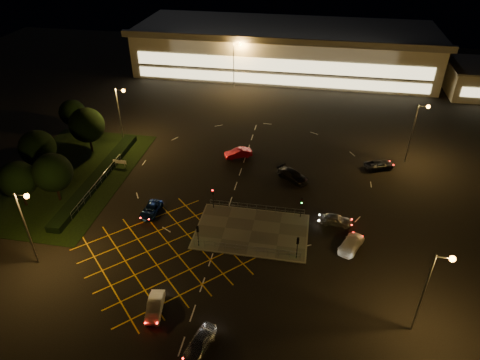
% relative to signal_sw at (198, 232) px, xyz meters
% --- Properties ---
extents(ground, '(180.00, 180.00, 0.00)m').
position_rel_signal_sw_xyz_m(ground, '(4.00, 5.99, -2.37)').
color(ground, black).
rests_on(ground, ground).
extents(pedestrian_island, '(14.00, 9.00, 0.12)m').
position_rel_signal_sw_xyz_m(pedestrian_island, '(6.00, 3.99, -2.31)').
color(pedestrian_island, '#4C4944').
rests_on(pedestrian_island, ground).
extents(grass_verge, '(18.00, 30.00, 0.08)m').
position_rel_signal_sw_xyz_m(grass_verge, '(-24.00, 11.99, -2.33)').
color(grass_verge, black).
rests_on(grass_verge, ground).
extents(hedge, '(2.00, 26.00, 1.00)m').
position_rel_signal_sw_xyz_m(hedge, '(-19.00, 11.99, -1.87)').
color(hedge, black).
rests_on(hedge, ground).
extents(supermarket, '(72.00, 26.50, 10.50)m').
position_rel_signal_sw_xyz_m(supermarket, '(4.00, 67.95, 2.95)').
color(supermarket, beige).
rests_on(supermarket, ground).
extents(streetlight_sw, '(1.78, 0.56, 10.03)m').
position_rel_signal_sw_xyz_m(streetlight_sw, '(-17.56, -6.01, 4.20)').
color(streetlight_sw, slate).
rests_on(streetlight_sw, ground).
extents(streetlight_se, '(1.78, 0.56, 10.03)m').
position_rel_signal_sw_xyz_m(streetlight_se, '(24.44, -8.01, 4.20)').
color(streetlight_se, slate).
rests_on(streetlight_se, ground).
extents(streetlight_nw, '(1.78, 0.56, 10.03)m').
position_rel_signal_sw_xyz_m(streetlight_nw, '(-19.56, 23.99, 4.20)').
color(streetlight_nw, slate).
rests_on(streetlight_nw, ground).
extents(streetlight_ne, '(1.78, 0.56, 10.03)m').
position_rel_signal_sw_xyz_m(streetlight_ne, '(28.44, 25.99, 4.20)').
color(streetlight_ne, slate).
rests_on(streetlight_ne, ground).
extents(streetlight_far_left, '(1.78, 0.56, 10.03)m').
position_rel_signal_sw_xyz_m(streetlight_far_left, '(-5.56, 53.99, 4.20)').
color(streetlight_far_left, slate).
rests_on(streetlight_far_left, ground).
extents(streetlight_far_right, '(1.78, 0.56, 10.03)m').
position_rel_signal_sw_xyz_m(streetlight_far_right, '(34.44, 55.99, 4.20)').
color(streetlight_far_right, slate).
rests_on(streetlight_far_right, ground).
extents(signal_sw, '(0.28, 0.30, 3.15)m').
position_rel_signal_sw_xyz_m(signal_sw, '(0.00, 0.00, 0.00)').
color(signal_sw, black).
rests_on(signal_sw, pedestrian_island).
extents(signal_se, '(0.28, 0.30, 3.15)m').
position_rel_signal_sw_xyz_m(signal_se, '(12.00, 0.00, 0.00)').
color(signal_se, black).
rests_on(signal_se, pedestrian_island).
extents(signal_nw, '(0.28, 0.30, 3.15)m').
position_rel_signal_sw_xyz_m(signal_nw, '(0.00, 7.99, 0.00)').
color(signal_nw, black).
rests_on(signal_nw, pedestrian_island).
extents(signal_ne, '(0.28, 0.30, 3.15)m').
position_rel_signal_sw_xyz_m(signal_ne, '(12.00, 7.99, 0.00)').
color(signal_ne, black).
rests_on(signal_ne, pedestrian_island).
extents(tree_a, '(5.04, 5.04, 6.86)m').
position_rel_signal_sw_xyz_m(tree_a, '(-26.00, 3.99, 1.97)').
color(tree_a, black).
rests_on(tree_a, ground).
extents(tree_b, '(5.40, 5.40, 7.35)m').
position_rel_signal_sw_xyz_m(tree_b, '(-28.00, 11.99, 2.28)').
color(tree_b, black).
rests_on(tree_b, ground).
extents(tree_c, '(5.76, 5.76, 7.84)m').
position_rel_signal_sw_xyz_m(tree_c, '(-24.00, 19.99, 2.59)').
color(tree_c, black).
rests_on(tree_c, ground).
extents(tree_d, '(4.68, 4.68, 6.37)m').
position_rel_signal_sw_xyz_m(tree_d, '(-30.00, 25.99, 1.65)').
color(tree_d, black).
rests_on(tree_d, ground).
extents(tree_e, '(5.40, 5.40, 7.35)m').
position_rel_signal_sw_xyz_m(tree_e, '(-22.00, 5.99, 2.28)').
color(tree_e, black).
rests_on(tree_e, ground).
extents(car_near_silver, '(2.83, 4.74, 1.51)m').
position_rel_signal_sw_xyz_m(car_near_silver, '(3.78, -13.80, -1.61)').
color(car_near_silver, '#97989E').
rests_on(car_near_silver, ground).
extents(car_queue_white, '(2.11, 4.36, 1.38)m').
position_rel_signal_sw_xyz_m(car_queue_white, '(-1.88, -10.41, -1.68)').
color(car_queue_white, white).
rests_on(car_queue_white, ground).
extents(car_left_blue, '(2.22, 4.48, 1.22)m').
position_rel_signal_sw_xyz_m(car_left_blue, '(-8.10, 5.35, -1.76)').
color(car_left_blue, navy).
rests_on(car_left_blue, ground).
extents(car_far_dkgrey, '(5.51, 4.83, 1.53)m').
position_rel_signal_sw_xyz_m(car_far_dkgrey, '(10.25, 17.26, -1.60)').
color(car_far_dkgrey, black).
rests_on(car_far_dkgrey, ground).
extents(car_right_silver, '(4.31, 1.93, 1.44)m').
position_rel_signal_sw_xyz_m(car_right_silver, '(16.58, 7.49, -1.65)').
color(car_right_silver, '#9EA1A5').
rests_on(car_right_silver, ground).
extents(car_circ_red, '(4.76, 3.40, 1.49)m').
position_rel_signal_sw_xyz_m(car_circ_red, '(0.81, 22.56, -1.62)').
color(car_circ_red, maroon).
rests_on(car_circ_red, ground).
extents(car_east_grey, '(5.24, 3.88, 1.32)m').
position_rel_signal_sw_xyz_m(car_east_grey, '(23.57, 23.00, -1.71)').
color(car_east_grey, black).
rests_on(car_east_grey, ground).
extents(car_approach_white, '(3.86, 5.35, 1.44)m').
position_rel_signal_sw_xyz_m(car_approach_white, '(18.47, 3.08, -1.65)').
color(car_approach_white, '#BEBEBE').
rests_on(car_approach_white, ground).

